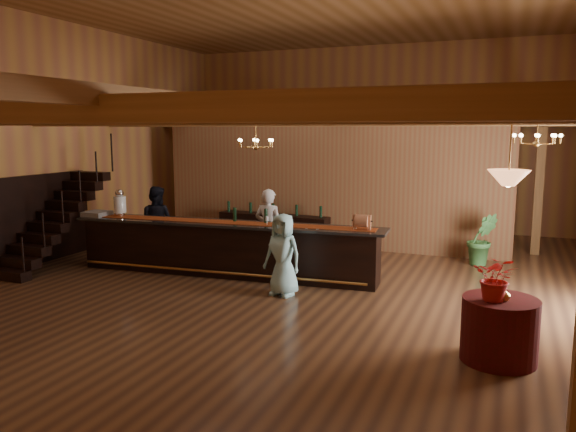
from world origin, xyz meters
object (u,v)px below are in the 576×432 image
at_px(floor_plant, 482,239).
at_px(pendant_lamp, 509,178).
at_px(chandelier_left, 256,143).
at_px(chandelier_right, 537,139).
at_px(backbar_shelf, 273,230).
at_px(bartender, 269,229).
at_px(staff_second, 156,222).
at_px(round_table, 499,330).
at_px(guest, 283,255).
at_px(beverage_dispenser, 120,203).
at_px(raffle_drum, 362,221).
at_px(tasting_bar, 226,248).

bearing_deg(floor_plant, pendant_lamp, -84.76).
distance_m(chandelier_left, chandelier_right, 5.50).
xyz_separation_m(backbar_shelf, bartender, (0.86, -2.24, 0.46)).
bearing_deg(backbar_shelf, bartender, -65.84).
bearing_deg(pendant_lamp, staff_second, 156.31).
xyz_separation_m(round_table, guest, (-3.74, 1.68, 0.33)).
relative_size(bartender, guest, 1.16).
relative_size(pendant_lamp, guest, 0.60).
relative_size(staff_second, guest, 1.13).
bearing_deg(chandelier_right, beverage_dispenser, -172.59).
xyz_separation_m(chandelier_right, floor_plant, (-0.91, 1.91, -2.24)).
relative_size(pendant_lamp, staff_second, 0.53).
bearing_deg(pendant_lamp, round_table, 90.00).
bearing_deg(staff_second, chandelier_left, 173.75).
bearing_deg(chandelier_right, backbar_shelf, 161.08).
relative_size(beverage_dispenser, chandelier_left, 0.75).
bearing_deg(raffle_drum, backbar_shelf, 136.96).
relative_size(round_table, chandelier_left, 1.21).
bearing_deg(beverage_dispenser, chandelier_right, 7.41).
distance_m(round_table, floor_plant, 5.46).
bearing_deg(beverage_dispenser, backbar_shelf, 53.81).
xyz_separation_m(beverage_dispenser, round_table, (7.91, -2.44, -0.97)).
height_order(beverage_dispenser, raffle_drum, beverage_dispenser).
bearing_deg(pendant_lamp, guest, 155.77).
xyz_separation_m(chandelier_left, staff_second, (-2.53, -0.10, -1.87)).
bearing_deg(beverage_dispenser, bartender, 16.00).
bearing_deg(pendant_lamp, floor_plant, 95.24).
distance_m(beverage_dispenser, pendant_lamp, 8.34).
xyz_separation_m(beverage_dispenser, raffle_drum, (5.36, 0.29, -0.11)).
bearing_deg(chandelier_left, beverage_dispenser, -160.53).
bearing_deg(staff_second, floor_plant, -172.08).
height_order(raffle_drum, guest, guest).
bearing_deg(chandelier_right, chandelier_left, -179.12).
distance_m(beverage_dispenser, chandelier_right, 8.52).
relative_size(bartender, floor_plant, 1.48).
xyz_separation_m(raffle_drum, chandelier_right, (2.96, 0.79, 1.55)).
xyz_separation_m(tasting_bar, staff_second, (-2.24, 0.77, 0.29)).
relative_size(raffle_drum, pendant_lamp, 0.38).
bearing_deg(floor_plant, guest, -130.80).
distance_m(backbar_shelf, staff_second, 3.04).
distance_m(beverage_dispenser, backbar_shelf, 4.02).
distance_m(raffle_drum, guest, 1.67).
xyz_separation_m(beverage_dispenser, bartender, (3.16, 0.91, -0.52)).
bearing_deg(bartender, chandelier_right, -175.71).
xyz_separation_m(beverage_dispenser, floor_plant, (7.41, 2.99, -0.80)).
bearing_deg(guest, chandelier_left, 137.69).
distance_m(round_table, guest, 4.11).
bearing_deg(chandelier_right, staff_second, -178.71).
xyz_separation_m(tasting_bar, chandelier_right, (5.80, 0.95, 2.27)).
xyz_separation_m(chandelier_right, bartender, (-5.17, -0.18, -1.96)).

